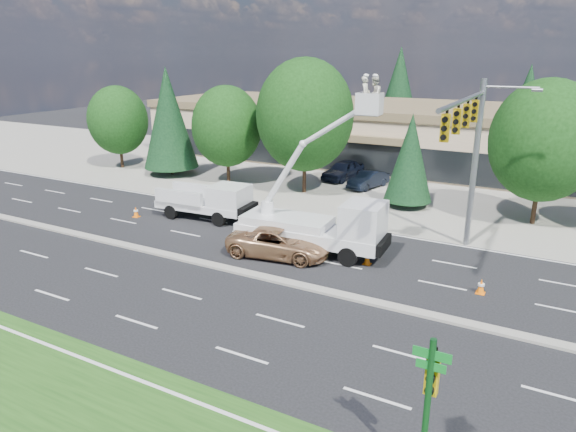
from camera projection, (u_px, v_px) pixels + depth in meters
The scene contains 25 objects.
ground at pixel (223, 269), 25.46m from camera, with size 140.00×140.00×0.00m, color black.
concrete_apron at pixel (364, 183), 42.24m from camera, with size 140.00×22.00×0.01m, color gray.
road_median at pixel (223, 268), 25.44m from camera, with size 120.00×0.55×0.12m, color gray.
strip_mall at pixel (401, 133), 49.75m from camera, with size 50.40×15.40×5.50m.
tree_front_a at pixel (118, 120), 46.64m from camera, with size 5.38×5.38×7.46m.
tree_front_b at pixel (169, 118), 43.76m from camera, with size 4.66×4.66×9.19m.
tree_front_c at pixel (227, 126), 41.16m from camera, with size 5.65×5.65×7.84m.
tree_front_d at pixel (305, 115), 37.62m from camera, with size 7.20×7.20×9.99m.
tree_front_e at pixel (410, 158), 34.74m from camera, with size 3.26×3.26×6.43m.
tree_front_f at pixel (545, 141), 30.60m from camera, with size 6.42×6.42×8.90m.
tree_back_a at pixel (294, 96), 67.34m from camera, with size 4.59×4.59×9.06m.
tree_back_b at pixel (399, 91), 60.72m from camera, with size 5.56×5.56×10.96m.
tree_back_c at pixel (526, 105), 54.70m from camera, with size 4.64×4.64×9.15m.
signal_mast at pixel (471, 142), 25.00m from camera, with size 2.76×10.16×9.00m.
street_sign_pole at pixel (429, 394), 12.25m from camera, with size 0.90×0.44×4.00m.
utility_pickup at pixel (210, 204), 32.83m from camera, with size 6.24×2.77×2.34m.
bucket_truck at pixel (325, 217), 26.80m from camera, with size 8.69×2.96×9.31m.
traffic_cone_a at pixel (136, 212), 33.39m from camera, with size 0.40×0.40×0.70m.
traffic_cone_b at pixel (235, 233), 29.42m from camera, with size 0.40×0.40×0.70m.
traffic_cone_c at pixel (261, 241), 28.16m from camera, with size 0.40×0.40×0.70m.
traffic_cone_d at pixel (367, 258), 25.89m from camera, with size 0.40×0.40×0.70m.
traffic_cone_e at pixel (481, 286), 22.76m from camera, with size 0.40×0.40×0.70m.
minivan at pixel (279, 242), 26.85m from camera, with size 2.51×5.45×1.51m, color #AE7E54.
parked_car_west at pixel (343, 170), 43.21m from camera, with size 1.90×4.73×1.61m, color black.
parked_car_east at pixel (368, 180), 40.51m from camera, with size 1.41×4.04×1.33m, color black.
Camera 1 is at (13.94, -19.14, 10.24)m, focal length 32.00 mm.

